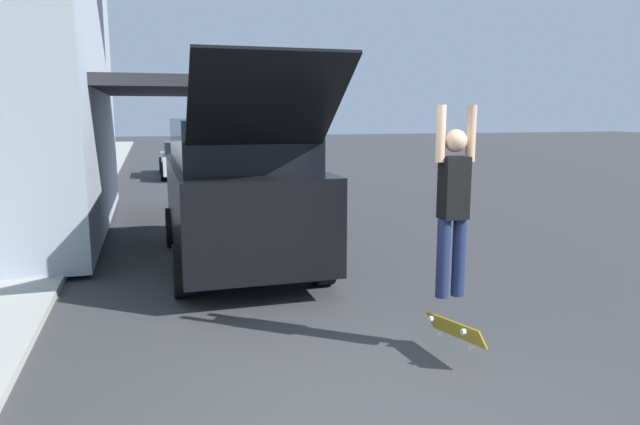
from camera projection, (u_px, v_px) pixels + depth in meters
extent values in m
plane|color=#333335|center=(355.00, 414.00, 4.51)|extent=(120.00, 120.00, 0.00)
cube|color=#9E9E99|center=(16.00, 259.00, 9.15)|extent=(1.80, 80.00, 0.10)
cube|color=#28282D|center=(158.00, 87.00, 11.65)|extent=(2.60, 5.51, 0.20)
cylinder|color=silver|center=(227.00, 165.00, 10.35)|extent=(0.16, 0.16, 2.70)
cube|color=black|center=(237.00, 204.00, 8.92)|extent=(1.97, 4.78, 1.25)
cube|color=black|center=(235.00, 141.00, 8.86)|extent=(1.81, 3.73, 0.68)
cylinder|color=black|center=(173.00, 227.00, 10.15)|extent=(0.24, 0.70, 0.70)
cylinder|color=black|center=(277.00, 222.00, 10.68)|extent=(0.24, 0.70, 0.70)
cylinder|color=black|center=(183.00, 270.00, 7.35)|extent=(0.24, 0.70, 0.70)
cylinder|color=black|center=(322.00, 260.00, 7.89)|extent=(0.24, 0.70, 0.70)
cube|color=black|center=(266.00, 102.00, 6.35)|extent=(1.73, 1.44, 1.03)
cube|color=#B7B7BC|center=(186.00, 163.00, 21.70)|extent=(1.79, 4.29, 0.61)
cube|color=black|center=(186.00, 148.00, 21.50)|extent=(1.57, 2.23, 0.51)
cylinder|color=black|center=(162.00, 165.00, 22.71)|extent=(0.20, 0.65, 0.65)
cylinder|color=black|center=(206.00, 164.00, 23.19)|extent=(0.20, 0.65, 0.65)
cylinder|color=black|center=(164.00, 171.00, 20.27)|extent=(0.20, 0.65, 0.65)
cylinder|color=black|center=(213.00, 170.00, 20.76)|extent=(0.20, 0.65, 0.65)
cylinder|color=#192347|center=(443.00, 258.00, 5.51)|extent=(0.13, 0.13, 0.78)
cylinder|color=#192347|center=(459.00, 257.00, 5.56)|extent=(0.13, 0.13, 0.78)
cube|color=black|center=(454.00, 188.00, 5.42)|extent=(0.25, 0.20, 0.60)
sphere|color=tan|center=(456.00, 141.00, 5.35)|extent=(0.22, 0.22, 0.22)
cylinder|color=tan|center=(441.00, 134.00, 5.29)|extent=(0.09, 0.09, 0.53)
cylinder|color=tan|center=(471.00, 133.00, 5.38)|extent=(0.09, 0.09, 0.53)
cube|color=#A89323|center=(455.00, 329.00, 5.47)|extent=(0.24, 0.78, 0.26)
cylinder|color=silver|center=(431.00, 319.00, 5.64)|extent=(0.03, 0.06, 0.06)
cylinder|color=silver|center=(438.00, 334.00, 5.69)|extent=(0.03, 0.06, 0.06)
cylinder|color=silver|center=(463.00, 332.00, 5.20)|extent=(0.03, 0.06, 0.06)
cylinder|color=silver|center=(471.00, 348.00, 5.25)|extent=(0.03, 0.06, 0.06)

